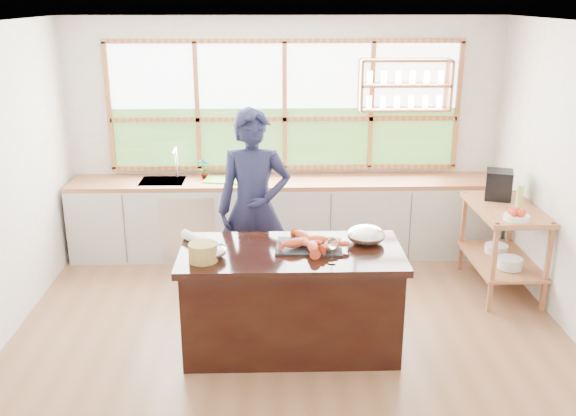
{
  "coord_description": "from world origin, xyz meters",
  "views": [
    {
      "loc": [
        -0.16,
        -5.12,
        2.9
      ],
      "look_at": [
        -0.02,
        0.15,
        1.15
      ],
      "focal_mm": 40.0,
      "sensor_mm": 36.0,
      "label": 1
    }
  ],
  "objects_px": {
    "island": "(291,299)",
    "cook": "(254,209)",
    "wicker_basket": "(203,252)",
    "espresso_machine": "(499,185)"
  },
  "relations": [
    {
      "from": "island",
      "to": "cook",
      "type": "distance_m",
      "value": 1.08
    },
    {
      "from": "cook",
      "to": "wicker_basket",
      "type": "relative_size",
      "value": 8.35
    },
    {
      "from": "island",
      "to": "wicker_basket",
      "type": "height_order",
      "value": "wicker_basket"
    },
    {
      "from": "island",
      "to": "espresso_machine",
      "type": "height_order",
      "value": "espresso_machine"
    },
    {
      "from": "espresso_machine",
      "to": "wicker_basket",
      "type": "bearing_deg",
      "value": -133.14
    },
    {
      "from": "island",
      "to": "wicker_basket",
      "type": "bearing_deg",
      "value": -163.65
    },
    {
      "from": "island",
      "to": "cook",
      "type": "xyz_separation_m",
      "value": [
        -0.33,
        0.9,
        0.51
      ]
    },
    {
      "from": "cook",
      "to": "espresso_machine",
      "type": "height_order",
      "value": "cook"
    },
    {
      "from": "cook",
      "to": "island",
      "type": "bearing_deg",
      "value": -70.8
    },
    {
      "from": "wicker_basket",
      "to": "cook",
      "type": "bearing_deg",
      "value": 71.05
    }
  ]
}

